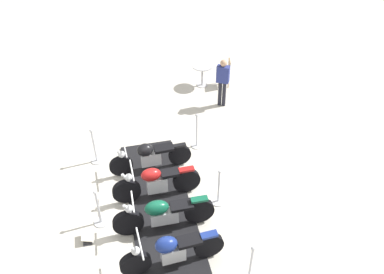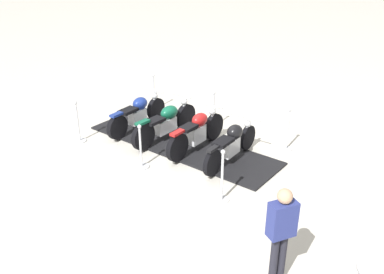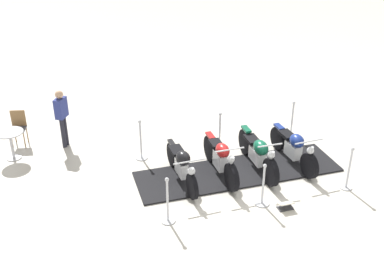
{
  "view_description": "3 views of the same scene",
  "coord_description": "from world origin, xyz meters",
  "px_view_note": "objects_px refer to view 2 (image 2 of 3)",
  "views": [
    {
      "loc": [
        1.16,
        -6.27,
        7.31
      ],
      "look_at": [
        0.6,
        2.12,
        0.66
      ],
      "focal_mm": 36.81,
      "sensor_mm": 36.0,
      "label": 1
    },
    {
      "loc": [
        5.24,
        7.97,
        4.75
      ],
      "look_at": [
        0.83,
        1.68,
        1.11
      ],
      "focal_mm": 39.15,
      "sensor_mm": 36.0,
      "label": 2
    },
    {
      "loc": [
        -10.22,
        1.16,
        6.31
      ],
      "look_at": [
        0.35,
        1.18,
        0.83
      ],
      "focal_mm": 43.97,
      "sensor_mm": 36.0,
      "label": 3
    }
  ],
  "objects_px": {
    "stanchion_right_rear": "(154,97)",
    "bystander_person": "(281,229)",
    "motorcycle_maroon": "(197,131)",
    "stanchion_right_mid": "(213,116)",
    "info_placard": "(208,118)",
    "motorcycle_navy": "(138,113)",
    "stanchion_right_front": "(287,136)",
    "motorcycle_black": "(232,143)",
    "stanchion_left_mid": "(141,155)",
    "stanchion_left_rear": "(79,129)",
    "motorcycle_forest": "(166,122)",
    "stanchion_left_front": "(222,184)"
  },
  "relations": [
    {
      "from": "stanchion_right_rear",
      "to": "bystander_person",
      "type": "height_order",
      "value": "bystander_person"
    },
    {
      "from": "motorcycle_maroon",
      "to": "stanchion_right_rear",
      "type": "height_order",
      "value": "stanchion_right_rear"
    },
    {
      "from": "stanchion_right_mid",
      "to": "info_placard",
      "type": "bearing_deg",
      "value": -110.45
    },
    {
      "from": "motorcycle_navy",
      "to": "stanchion_right_front",
      "type": "height_order",
      "value": "stanchion_right_front"
    },
    {
      "from": "motorcycle_black",
      "to": "stanchion_left_mid",
      "type": "height_order",
      "value": "stanchion_left_mid"
    },
    {
      "from": "stanchion_left_mid",
      "to": "stanchion_left_rear",
      "type": "xyz_separation_m",
      "value": [
        0.65,
        -2.12,
        0.04
      ]
    },
    {
      "from": "motorcycle_black",
      "to": "stanchion_left_rear",
      "type": "bearing_deg",
      "value": 109.1
    },
    {
      "from": "stanchion_right_rear",
      "to": "stanchion_right_front",
      "type": "bearing_deg",
      "value": 107.12
    },
    {
      "from": "motorcycle_maroon",
      "to": "stanchion_left_rear",
      "type": "xyz_separation_m",
      "value": [
        2.19,
        -2.17,
        -0.17
      ]
    },
    {
      "from": "motorcycle_navy",
      "to": "stanchion_left_rear",
      "type": "bearing_deg",
      "value": 151.04
    },
    {
      "from": "motorcycle_maroon",
      "to": "motorcycle_black",
      "type": "bearing_deg",
      "value": -90.31
    },
    {
      "from": "motorcycle_maroon",
      "to": "motorcycle_forest",
      "type": "distance_m",
      "value": 1.0
    },
    {
      "from": "motorcycle_black",
      "to": "motorcycle_navy",
      "type": "xyz_separation_m",
      "value": [
        0.9,
        -2.88,
        -0.01
      ]
    },
    {
      "from": "stanchion_right_rear",
      "to": "stanchion_left_mid",
      "type": "bearing_deg",
      "value": 54.96
    },
    {
      "from": "stanchion_left_rear",
      "to": "motorcycle_black",
      "type": "bearing_deg",
      "value": 128.59
    },
    {
      "from": "stanchion_left_front",
      "to": "stanchion_left_rear",
      "type": "bearing_deg",
      "value": -72.88
    },
    {
      "from": "motorcycle_forest",
      "to": "stanchion_right_front",
      "type": "height_order",
      "value": "stanchion_right_front"
    },
    {
      "from": "stanchion_left_rear",
      "to": "bystander_person",
      "type": "height_order",
      "value": "bystander_person"
    },
    {
      "from": "motorcycle_black",
      "to": "stanchion_left_rear",
      "type": "relative_size",
      "value": 1.9
    },
    {
      "from": "motorcycle_navy",
      "to": "stanchion_left_front",
      "type": "bearing_deg",
      "value": -114.34
    },
    {
      "from": "stanchion_right_mid",
      "to": "info_placard",
      "type": "relative_size",
      "value": 2.67
    },
    {
      "from": "stanchion_right_front",
      "to": "motorcycle_forest",
      "type": "bearing_deg",
      "value": -45.73
    },
    {
      "from": "bystander_person",
      "to": "stanchion_right_rear",
      "type": "bearing_deg",
      "value": -3.99
    },
    {
      "from": "stanchion_right_mid",
      "to": "stanchion_left_mid",
      "type": "height_order",
      "value": "stanchion_left_mid"
    },
    {
      "from": "stanchion_left_rear",
      "to": "info_placard",
      "type": "relative_size",
      "value": 2.81
    },
    {
      "from": "motorcycle_maroon",
      "to": "motorcycle_forest",
      "type": "relative_size",
      "value": 0.93
    },
    {
      "from": "bystander_person",
      "to": "motorcycle_forest",
      "type": "bearing_deg",
      "value": -1.65
    },
    {
      "from": "motorcycle_black",
      "to": "motorcycle_maroon",
      "type": "xyz_separation_m",
      "value": [
        0.3,
        -0.96,
        0.01
      ]
    },
    {
      "from": "motorcycle_forest",
      "to": "info_placard",
      "type": "distance_m",
      "value": 1.78
    },
    {
      "from": "motorcycle_navy",
      "to": "bystander_person",
      "type": "height_order",
      "value": "bystander_person"
    },
    {
      "from": "stanchion_right_mid",
      "to": "stanchion_left_rear",
      "type": "relative_size",
      "value": 0.95
    },
    {
      "from": "motorcycle_maroon",
      "to": "stanchion_right_rear",
      "type": "bearing_deg",
      "value": 61.9
    },
    {
      "from": "motorcycle_navy",
      "to": "stanchion_left_front",
      "type": "relative_size",
      "value": 1.86
    },
    {
      "from": "motorcycle_forest",
      "to": "motorcycle_navy",
      "type": "xyz_separation_m",
      "value": [
        0.3,
        -0.96,
        -0.01
      ]
    },
    {
      "from": "stanchion_left_front",
      "to": "stanchion_right_front",
      "type": "distance_m",
      "value": 2.85
    },
    {
      "from": "motorcycle_black",
      "to": "bystander_person",
      "type": "xyz_separation_m",
      "value": [
        1.89,
        3.31,
        0.49
      ]
    },
    {
      "from": "stanchion_right_rear",
      "to": "stanchion_left_rear",
      "type": "height_order",
      "value": "stanchion_right_rear"
    },
    {
      "from": "motorcycle_black",
      "to": "stanchion_right_rear",
      "type": "xyz_separation_m",
      "value": [
        -0.23,
        -3.96,
        -0.1
      ]
    },
    {
      "from": "motorcycle_maroon",
      "to": "stanchion_right_rear",
      "type": "xyz_separation_m",
      "value": [
        -0.54,
        -3.01,
        -0.11
      ]
    },
    {
      "from": "motorcycle_maroon",
      "to": "stanchion_right_mid",
      "type": "distance_m",
      "value": 1.5
    },
    {
      "from": "stanchion_right_mid",
      "to": "stanchion_left_rear",
      "type": "xyz_separation_m",
      "value": [
        3.38,
        -1.28,
        0.03
      ]
    },
    {
      "from": "stanchion_right_rear",
      "to": "motorcycle_maroon",
      "type": "bearing_deg",
      "value": 79.88
    },
    {
      "from": "stanchion_right_rear",
      "to": "stanchion_left_mid",
      "type": "relative_size",
      "value": 1.05
    },
    {
      "from": "stanchion_left_rear",
      "to": "stanchion_right_front",
      "type": "height_order",
      "value": "stanchion_right_front"
    },
    {
      "from": "stanchion_left_front",
      "to": "info_placard",
      "type": "xyz_separation_m",
      "value": [
        -2.26,
        -3.46,
        -0.31
      ]
    },
    {
      "from": "stanchion_left_rear",
      "to": "bystander_person",
      "type": "bearing_deg",
      "value": 95.33
    },
    {
      "from": "stanchion_right_mid",
      "to": "info_placard",
      "type": "height_order",
      "value": "stanchion_right_mid"
    },
    {
      "from": "motorcycle_black",
      "to": "stanchion_left_front",
      "type": "relative_size",
      "value": 1.85
    },
    {
      "from": "motorcycle_black",
      "to": "motorcycle_maroon",
      "type": "bearing_deg",
      "value": 88.18
    },
    {
      "from": "stanchion_left_mid",
      "to": "info_placard",
      "type": "xyz_separation_m",
      "value": [
        -2.91,
        -1.35,
        -0.25
      ]
    }
  ]
}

